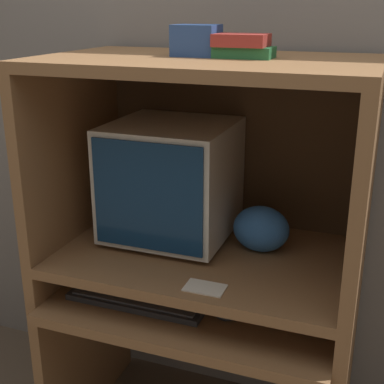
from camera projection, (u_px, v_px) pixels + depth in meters
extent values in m
cube|color=gray|center=(239.00, 93.00, 2.03)|extent=(6.00, 0.06, 2.60)
cube|color=brown|center=(88.00, 339.00, 2.17)|extent=(0.04, 0.65, 0.66)
cube|color=brown|center=(188.00, 317.00, 1.76)|extent=(0.96, 0.40, 0.04)
cube|color=brown|center=(81.00, 249.00, 2.04)|extent=(0.04, 0.65, 0.15)
cube|color=brown|center=(352.00, 296.00, 1.71)|extent=(0.04, 0.65, 0.15)
cube|color=brown|center=(205.00, 256.00, 1.85)|extent=(0.96, 0.65, 0.04)
cube|color=brown|center=(73.00, 147.00, 1.91)|extent=(0.04, 0.65, 0.65)
cube|color=brown|center=(366.00, 176.00, 1.57)|extent=(0.04, 0.65, 0.65)
cube|color=brown|center=(206.00, 63.00, 1.64)|extent=(0.96, 0.65, 0.04)
cube|color=#48321E|center=(232.00, 139.00, 2.02)|extent=(0.96, 0.01, 0.65)
cylinder|color=beige|center=(173.00, 233.00, 1.97)|extent=(0.23, 0.23, 0.02)
cube|color=beige|center=(172.00, 179.00, 1.90)|extent=(0.42, 0.41, 0.40)
cube|color=navy|center=(147.00, 197.00, 1.72)|extent=(0.38, 0.01, 0.36)
cube|color=#2D2D30|center=(137.00, 300.00, 1.80)|extent=(0.48, 0.13, 0.02)
cube|color=#474749|center=(137.00, 297.00, 1.80)|extent=(0.44, 0.10, 0.01)
ellipsoid|color=#28282B|center=(225.00, 316.00, 1.70)|extent=(0.06, 0.04, 0.03)
ellipsoid|color=#336BB7|center=(261.00, 229.00, 1.83)|extent=(0.19, 0.15, 0.16)
cube|color=#236638|center=(244.00, 52.00, 1.60)|extent=(0.17, 0.11, 0.03)
cube|color=maroon|center=(241.00, 40.00, 1.59)|extent=(0.16, 0.12, 0.04)
cube|color=beige|center=(205.00, 288.00, 1.60)|extent=(0.12, 0.08, 0.00)
cube|color=navy|center=(196.00, 40.00, 1.65)|extent=(0.14, 0.11, 0.09)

